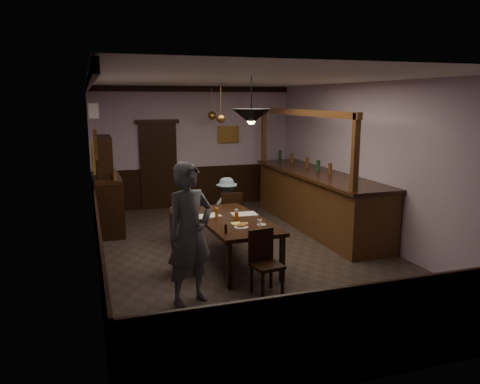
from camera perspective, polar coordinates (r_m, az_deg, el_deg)
name	(u,v)px	position (r m, az deg, el deg)	size (l,w,h in m)	color
room	(245,170)	(8.01, 0.65, 2.75)	(5.01, 8.01, 3.01)	#2D2621
dining_table	(232,223)	(7.72, -0.95, -3.75)	(1.10, 2.25, 0.75)	black
chair_far_left	(187,216)	(8.80, -6.49, -2.87)	(0.49, 0.49, 1.00)	black
chair_far_right	(231,213)	(9.07, -1.11, -2.59)	(0.45, 0.45, 0.94)	black
chair_near	(264,259)	(6.60, 2.99, -8.15)	(0.45, 0.45, 0.90)	black
chair_side	(180,239)	(7.32, -7.34, -5.74)	(0.49, 0.49, 1.01)	black
person_standing	(190,234)	(6.20, -6.13, -5.07)	(0.69, 0.45, 1.90)	slate
person_seated_left	(183,210)	(9.05, -7.00, -2.20)	(0.57, 0.45, 1.18)	#465131
person_seated_right	(227,207)	(9.31, -1.62, -1.78)	(0.76, 0.43, 1.17)	slate
newspaper_left	(208,216)	(7.91, -3.98, -2.90)	(0.42, 0.30, 0.01)	silver
newspaper_right	(244,214)	(8.01, 0.51, -2.69)	(0.42, 0.30, 0.01)	silver
napkin	(236,223)	(7.42, -0.47, -3.84)	(0.15, 0.15, 0.00)	#E1E053
saucer	(261,225)	(7.33, 2.63, -4.01)	(0.15, 0.15, 0.01)	white
coffee_cup	(260,222)	(7.33, 2.39, -3.66)	(0.08, 0.08, 0.07)	white
pastry_plate	(241,227)	(7.18, 0.17, -4.31)	(0.22, 0.22, 0.01)	white
pastry_ring_a	(241,225)	(7.18, 0.09, -4.08)	(0.13, 0.13, 0.04)	#C68C47
pastry_ring_b	(244,224)	(7.25, 0.52, -3.92)	(0.13, 0.13, 0.04)	#C68C47
soda_can	(236,216)	(7.64, -0.43, -2.94)	(0.07, 0.07, 0.12)	#DF5C12
beer_glass	(217,214)	(7.62, -2.86, -2.68)	(0.06, 0.06, 0.20)	#BF721E
water_glass	(237,214)	(7.73, -0.42, -2.65)	(0.06, 0.06, 0.15)	silver
pepper_mill	(226,229)	(6.87, -1.75, -4.49)	(0.04, 0.04, 0.14)	black
sideboard	(107,194)	(9.92, -15.85, -0.21)	(0.53, 1.48, 1.96)	black
bar_counter	(317,199)	(9.98, 9.38, -0.80)	(1.03, 4.43, 2.48)	#482713
door_back	(159,167)	(11.68, -9.89, 3.06)	(0.90, 0.06, 2.10)	black
ac_unit	(93,110)	(10.40, -17.47, 9.46)	(0.20, 0.85, 0.30)	white
picture_left_small	(95,144)	(5.92, -17.21, 5.57)	(0.04, 0.28, 0.36)	olive
picture_left_large	(94,158)	(8.35, -17.43, 3.98)	(0.04, 0.62, 0.48)	olive
picture_back	(228,134)	(12.00, -1.43, 7.04)	(0.55, 0.04, 0.42)	olive
pendant_iron	(251,117)	(6.71, 1.38, 9.17)	(0.56, 0.56, 0.67)	black
pendant_brass_mid	(221,118)	(9.72, -2.34, 8.98)	(0.20, 0.20, 0.81)	#BF8C3F
pendant_brass_far	(212,116)	(11.18, -3.43, 9.26)	(0.20, 0.20, 0.81)	#BF8C3F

